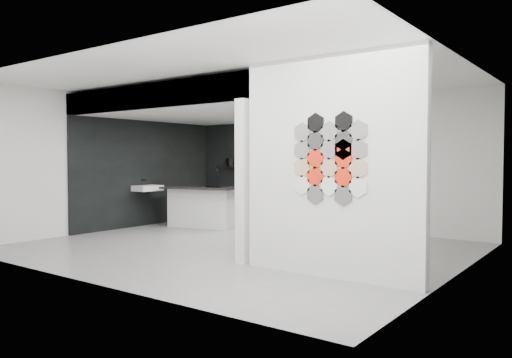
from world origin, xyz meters
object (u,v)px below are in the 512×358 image
object	(u,v)px
kettle	(323,164)
bottle_dark	(276,163)
glass_bowl	(327,165)
partition_panel	(331,167)
wall_basin	(148,188)
kitchen_island	(202,206)
stockpot	(231,162)
glass_vase	(329,163)
utensil_cup	(243,164)

from	to	relation	value
kettle	bottle_dark	bearing A→B (deg)	-178.07
glass_bowl	bottle_dark	xyz separation A→B (m)	(-1.31, 0.00, 0.04)
partition_panel	wall_basin	xyz separation A→B (m)	(-5.46, 1.80, -0.55)
partition_panel	kitchen_island	xyz separation A→B (m)	(-4.43, 2.45, -0.94)
bottle_dark	stockpot	bearing A→B (deg)	180.00
kettle	glass_vase	bearing A→B (deg)	1.93
glass_vase	utensil_cup	bearing A→B (deg)	180.00
partition_panel	glass_vase	xyz separation A→B (m)	(-2.08, 3.87, -0.00)
glass_bowl	kitchen_island	bearing A→B (deg)	-148.59
partition_panel	glass_vase	bearing A→B (deg)	118.23
stockpot	glass_bowl	bearing A→B (deg)	0.00
wall_basin	bottle_dark	bearing A→B (deg)	45.46
stockpot	glass_vase	xyz separation A→B (m)	(2.70, 0.00, -0.02)
stockpot	glass_vase	distance (m)	2.70
glass_bowl	bottle_dark	size ratio (longest dim) A/B	0.81
glass_bowl	bottle_dark	bearing A→B (deg)	180.00
kitchen_island	stockpot	xyz separation A→B (m)	(-0.34, 1.41, 0.96)
glass_bowl	partition_panel	bearing A→B (deg)	-61.23
kitchen_island	kettle	size ratio (longest dim) A/B	11.11
stockpot	bottle_dark	bearing A→B (deg)	0.00
kettle	bottle_dark	xyz separation A→B (m)	(-1.21, 0.00, 0.02)
partition_panel	kitchen_island	world-z (taller)	partition_panel
stockpot	bottle_dark	distance (m)	1.34
stockpot	kettle	distance (m)	2.55
kettle	glass_bowl	distance (m)	0.10
partition_panel	glass_vase	distance (m)	4.39
partition_panel	bottle_dark	xyz separation A→B (m)	(-3.43, 3.87, 0.01)
glass_vase	glass_bowl	bearing A→B (deg)	180.00
glass_vase	utensil_cup	size ratio (longest dim) A/B	1.48
kettle	utensil_cup	distance (m)	2.17
wall_basin	kettle	world-z (taller)	kettle
stockpot	utensil_cup	distance (m)	0.38
partition_panel	wall_basin	bearing A→B (deg)	161.77
utensil_cup	glass_bowl	bearing A→B (deg)	0.00
wall_basin	kitchen_island	world-z (taller)	kitchen_island
kitchen_island	glass_bowl	distance (m)	2.86
wall_basin	stockpot	world-z (taller)	stockpot
kettle	utensil_cup	size ratio (longest dim) A/B	1.50
glass_vase	wall_basin	bearing A→B (deg)	-148.65
stockpot	glass_bowl	size ratio (longest dim) A/B	1.63
wall_basin	stockpot	xyz separation A→B (m)	(0.69, 2.07, 0.57)
bottle_dark	utensil_cup	size ratio (longest dim) A/B	1.70
stockpot	kettle	bearing A→B (deg)	0.00
glass_vase	bottle_dark	xyz separation A→B (m)	(-1.36, 0.00, 0.01)
stockpot	kitchen_island	bearing A→B (deg)	-76.37
stockpot	glass_vase	bearing A→B (deg)	0.00
utensil_cup	kitchen_island	bearing A→B (deg)	-91.48
kettle	utensil_cup	bearing A→B (deg)	-178.07
kettle	kitchen_island	bearing A→B (deg)	-145.49
stockpot	bottle_dark	size ratio (longest dim) A/B	1.32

